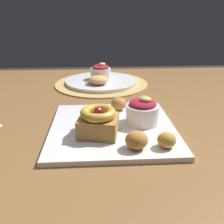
{
  "coord_description": "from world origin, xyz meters",
  "views": [
    {
      "loc": [
        -0.1,
        -0.69,
        1.0
      ],
      "look_at": [
        -0.06,
        -0.13,
        0.77
      ],
      "focal_mm": 39.57,
      "sensor_mm": 36.0,
      "label": 1
    }
  ],
  "objects_px": {
    "fritter_back": "(119,104)",
    "back_pastry": "(98,80)",
    "front_plate": "(113,128)",
    "fritter_front": "(144,103)",
    "back_plate": "(101,81)",
    "cake_slice": "(98,122)",
    "berry_ramekin": "(142,112)",
    "back_ramekin": "(101,72)",
    "fritter_extra": "(137,140)",
    "fritter_middle": "(167,140)"
  },
  "relations": [
    {
      "from": "front_plate",
      "to": "fritter_back",
      "type": "distance_m",
      "value": 0.11
    },
    {
      "from": "back_plate",
      "to": "back_pastry",
      "type": "height_order",
      "value": "back_pastry"
    },
    {
      "from": "fritter_front",
      "to": "fritter_extra",
      "type": "distance_m",
      "value": 0.21
    },
    {
      "from": "fritter_front",
      "to": "back_pastry",
      "type": "relative_size",
      "value": 0.59
    },
    {
      "from": "fritter_back",
      "to": "back_ramekin",
      "type": "distance_m",
      "value": 0.32
    },
    {
      "from": "fritter_extra",
      "to": "fritter_front",
      "type": "bearing_deg",
      "value": 75.98
    },
    {
      "from": "back_ramekin",
      "to": "fritter_back",
      "type": "bearing_deg",
      "value": -82.3
    },
    {
      "from": "cake_slice",
      "to": "fritter_back",
      "type": "relative_size",
      "value": 2.28
    },
    {
      "from": "cake_slice",
      "to": "berry_ramekin",
      "type": "xyz_separation_m",
      "value": [
        0.11,
        0.06,
        -0.0
      ]
    },
    {
      "from": "cake_slice",
      "to": "back_pastry",
      "type": "distance_m",
      "value": 0.4
    },
    {
      "from": "fritter_back",
      "to": "back_pastry",
      "type": "height_order",
      "value": "same"
    },
    {
      "from": "back_ramekin",
      "to": "cake_slice",
      "type": "bearing_deg",
      "value": -91.77
    },
    {
      "from": "fritter_middle",
      "to": "back_plate",
      "type": "bearing_deg",
      "value": 103.13
    },
    {
      "from": "fritter_front",
      "to": "fritter_back",
      "type": "relative_size",
      "value": 1.02
    },
    {
      "from": "fritter_extra",
      "to": "back_plate",
      "type": "height_order",
      "value": "fritter_extra"
    },
    {
      "from": "back_ramekin",
      "to": "fritter_extra",
      "type": "bearing_deg",
      "value": -83.45
    },
    {
      "from": "berry_ramekin",
      "to": "fritter_middle",
      "type": "relative_size",
      "value": 2.1
    },
    {
      "from": "fritter_front",
      "to": "back_plate",
      "type": "xyz_separation_m",
      "value": [
        -0.11,
        0.31,
        -0.02
      ]
    },
    {
      "from": "fritter_extra",
      "to": "back_ramekin",
      "type": "bearing_deg",
      "value": 96.55
    },
    {
      "from": "back_plate",
      "to": "back_ramekin",
      "type": "bearing_deg",
      "value": 98.55
    },
    {
      "from": "back_plate",
      "to": "back_pastry",
      "type": "xyz_separation_m",
      "value": [
        -0.01,
        -0.06,
        0.02
      ]
    },
    {
      "from": "fritter_front",
      "to": "fritter_extra",
      "type": "bearing_deg",
      "value": -104.02
    },
    {
      "from": "back_pastry",
      "to": "fritter_front",
      "type": "bearing_deg",
      "value": -64.12
    },
    {
      "from": "cake_slice",
      "to": "berry_ramekin",
      "type": "height_order",
      "value": "berry_ramekin"
    },
    {
      "from": "fritter_extra",
      "to": "cake_slice",
      "type": "bearing_deg",
      "value": 139.18
    },
    {
      "from": "berry_ramekin",
      "to": "fritter_middle",
      "type": "xyz_separation_m",
      "value": [
        0.03,
        -0.12,
        -0.01
      ]
    },
    {
      "from": "front_plate",
      "to": "fritter_extra",
      "type": "distance_m",
      "value": 0.12
    },
    {
      "from": "fritter_front",
      "to": "back_plate",
      "type": "height_order",
      "value": "fritter_front"
    },
    {
      "from": "fritter_middle",
      "to": "cake_slice",
      "type": "bearing_deg",
      "value": 154.97
    },
    {
      "from": "cake_slice",
      "to": "fritter_back",
      "type": "xyz_separation_m",
      "value": [
        0.06,
        0.15,
        -0.01
      ]
    },
    {
      "from": "fritter_back",
      "to": "back_plate",
      "type": "relative_size",
      "value": 0.15
    },
    {
      "from": "cake_slice",
      "to": "fritter_front",
      "type": "relative_size",
      "value": 2.23
    },
    {
      "from": "front_plate",
      "to": "back_ramekin",
      "type": "height_order",
      "value": "back_ramekin"
    },
    {
      "from": "back_plate",
      "to": "back_ramekin",
      "type": "height_order",
      "value": "back_ramekin"
    },
    {
      "from": "cake_slice",
      "to": "back_plate",
      "type": "height_order",
      "value": "cake_slice"
    },
    {
      "from": "cake_slice",
      "to": "front_plate",
      "type": "bearing_deg",
      "value": 51.58
    },
    {
      "from": "fritter_back",
      "to": "fritter_front",
      "type": "bearing_deg",
      "value": -4.07
    },
    {
      "from": "fritter_middle",
      "to": "back_ramekin",
      "type": "relative_size",
      "value": 0.48
    },
    {
      "from": "front_plate",
      "to": "cake_slice",
      "type": "bearing_deg",
      "value": -128.42
    },
    {
      "from": "berry_ramekin",
      "to": "back_plate",
      "type": "height_order",
      "value": "berry_ramekin"
    },
    {
      "from": "fritter_extra",
      "to": "back_pastry",
      "type": "xyz_separation_m",
      "value": [
        -0.07,
        0.46,
        0.0
      ]
    },
    {
      "from": "fritter_front",
      "to": "cake_slice",
      "type": "bearing_deg",
      "value": -131.92
    },
    {
      "from": "berry_ramekin",
      "to": "back_pastry",
      "type": "distance_m",
      "value": 0.36
    },
    {
      "from": "front_plate",
      "to": "fritter_back",
      "type": "height_order",
      "value": "fritter_back"
    },
    {
      "from": "cake_slice",
      "to": "fritter_middle",
      "type": "xyz_separation_m",
      "value": [
        0.14,
        -0.06,
        -0.02
      ]
    },
    {
      "from": "fritter_middle",
      "to": "back_pastry",
      "type": "xyz_separation_m",
      "value": [
        -0.13,
        0.46,
        0.0
      ]
    },
    {
      "from": "berry_ramekin",
      "to": "back_pastry",
      "type": "xyz_separation_m",
      "value": [
        -0.1,
        0.34,
        -0.01
      ]
    },
    {
      "from": "fritter_middle",
      "to": "fritter_extra",
      "type": "xyz_separation_m",
      "value": [
        -0.06,
        -0.0,
        0.0
      ]
    },
    {
      "from": "fritter_front",
      "to": "fritter_back",
      "type": "xyz_separation_m",
      "value": [
        -0.07,
        0.0,
        -0.0
      ]
    },
    {
      "from": "fritter_extra",
      "to": "back_pastry",
      "type": "height_order",
      "value": "fritter_extra"
    }
  ]
}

